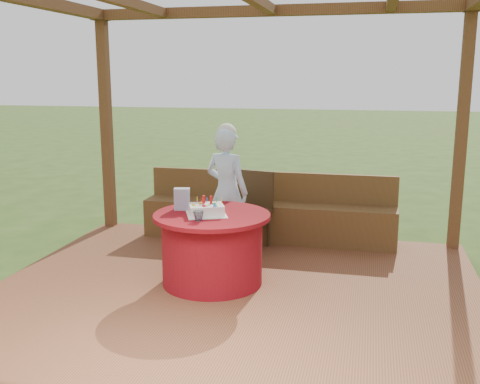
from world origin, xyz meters
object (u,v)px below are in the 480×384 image
bench (268,218)px  elderly_woman (227,189)px  drinking_glass (198,216)px  birthday_cake (206,209)px  table (212,248)px  gift_bag (182,199)px  chair (252,206)px

bench → elderly_woman: size_ratio=2.09×
drinking_glass → birthday_cake: bearing=89.5°
table → gift_bag: 0.55m
bench → drinking_glass: size_ratio=31.73×
chair → birthday_cake: bearing=-97.6°
drinking_glass → table: bearing=81.5°
chair → bench: bearing=70.1°
birthday_cake → drinking_glass: birthday_cake is taller
bench → gift_bag: (-0.57, -1.46, 0.52)m
table → drinking_glass: drinking_glass is taller
drinking_glass → elderly_woman: bearing=92.6°
table → birthday_cake: (-0.04, -0.05, 0.38)m
birthday_cake → drinking_glass: 0.24m
table → elderly_woman: (-0.10, 0.93, 0.38)m
bench → elderly_woman: bearing=-119.5°
chair → drinking_glass: (-0.17, -1.48, 0.24)m
table → bench: bearing=80.8°
elderly_woman → gift_bag: size_ratio=6.91×
elderly_woman → birthday_cake: size_ratio=3.08×
table → chair: 1.22m
elderly_woman → birthday_cake: (0.06, -0.98, 0.01)m
elderly_woman → gift_bag: bearing=-105.0°
bench → chair: bearing=-109.9°
bench → elderly_woman: 0.84m
elderly_woman → gift_bag: elderly_woman is taller
bench → elderly_woman: elderly_woman is taller
elderly_woman → birthday_cake: bearing=-86.6°
chair → gift_bag: gift_bag is taller
bench → drinking_glass: bearing=-99.1°
gift_bag → elderly_woman: bearing=61.7°
drinking_glass → bench: bearing=80.9°
table → chair: bearing=84.0°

